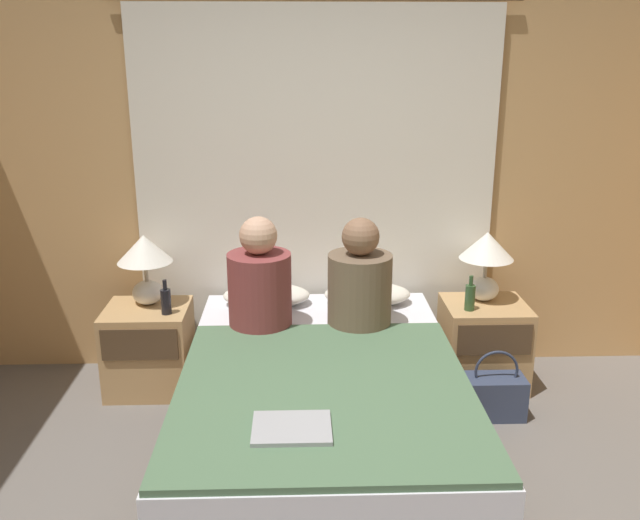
# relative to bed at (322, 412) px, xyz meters

# --- Properties ---
(wall_back) EXTENTS (4.59, 0.06, 2.50)m
(wall_back) POSITION_rel_bed_xyz_m (0.00, 1.16, 1.00)
(wall_back) COLOR tan
(wall_back) RESTS_ON ground_plane
(curtain_panel) EXTENTS (2.42, 0.02, 2.31)m
(curtain_panel) POSITION_rel_bed_xyz_m (0.00, 1.10, 0.90)
(curtain_panel) COLOR white
(curtain_panel) RESTS_ON ground_plane
(bed) EXTENTS (1.41, 2.10, 0.52)m
(bed) POSITION_rel_bed_xyz_m (0.00, 0.00, 0.00)
(bed) COLOR olive
(bed) RESTS_ON ground_plane
(nightstand_left) EXTENTS (0.50, 0.46, 0.53)m
(nightstand_left) POSITION_rel_bed_xyz_m (-1.03, 0.78, 0.01)
(nightstand_left) COLOR tan
(nightstand_left) RESTS_ON ground_plane
(nightstand_right) EXTENTS (0.50, 0.46, 0.53)m
(nightstand_right) POSITION_rel_bed_xyz_m (1.03, 0.78, 0.01)
(nightstand_right) COLOR tan
(nightstand_right) RESTS_ON ground_plane
(lamp_left) EXTENTS (0.33, 0.33, 0.43)m
(lamp_left) POSITION_rel_bed_xyz_m (-1.03, 0.86, 0.56)
(lamp_left) COLOR silver
(lamp_left) RESTS_ON nightstand_left
(lamp_right) EXTENTS (0.33, 0.33, 0.43)m
(lamp_right) POSITION_rel_bed_xyz_m (1.03, 0.86, 0.56)
(lamp_right) COLOR silver
(lamp_right) RESTS_ON nightstand_right
(pillow_left) EXTENTS (0.53, 0.31, 0.12)m
(pillow_left) POSITION_rel_bed_xyz_m (-0.31, 0.85, 0.32)
(pillow_left) COLOR silver
(pillow_left) RESTS_ON bed
(pillow_right) EXTENTS (0.53, 0.31, 0.12)m
(pillow_right) POSITION_rel_bed_xyz_m (0.31, 0.85, 0.32)
(pillow_right) COLOR silver
(pillow_right) RESTS_ON bed
(blanket_on_bed) EXTENTS (1.35, 1.48, 0.03)m
(blanket_on_bed) POSITION_rel_bed_xyz_m (0.00, -0.28, 0.28)
(blanket_on_bed) COLOR #4C6B4C
(blanket_on_bed) RESTS_ON bed
(person_left_in_bed) EXTENTS (0.35, 0.35, 0.64)m
(person_left_in_bed) POSITION_rel_bed_xyz_m (-0.33, 0.49, 0.52)
(person_left_in_bed) COLOR brown
(person_left_in_bed) RESTS_ON bed
(person_right_in_bed) EXTENTS (0.36, 0.36, 0.63)m
(person_right_in_bed) POSITION_rel_bed_xyz_m (0.23, 0.49, 0.52)
(person_right_in_bed) COLOR brown
(person_right_in_bed) RESTS_ON bed
(beer_bottle_on_left_stand) EXTENTS (0.06, 0.06, 0.21)m
(beer_bottle_on_left_stand) POSITION_rel_bed_xyz_m (-0.89, 0.69, 0.35)
(beer_bottle_on_left_stand) COLOR black
(beer_bottle_on_left_stand) RESTS_ON nightstand_left
(beer_bottle_on_right_stand) EXTENTS (0.06, 0.06, 0.21)m
(beer_bottle_on_right_stand) POSITION_rel_bed_xyz_m (0.90, 0.69, 0.36)
(beer_bottle_on_right_stand) COLOR #2D4C28
(beer_bottle_on_right_stand) RESTS_ON nightstand_right
(laptop_on_bed) EXTENTS (0.32, 0.25, 0.02)m
(laptop_on_bed) POSITION_rel_bed_xyz_m (-0.15, -0.64, 0.30)
(laptop_on_bed) COLOR #9EA0A5
(laptop_on_bed) RESTS_ON blanket_on_bed
(handbag_on_floor) EXTENTS (0.34, 0.19, 0.41)m
(handbag_on_floor) POSITION_rel_bed_xyz_m (1.00, 0.37, -0.12)
(handbag_on_floor) COLOR #333D56
(handbag_on_floor) RESTS_ON ground_plane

